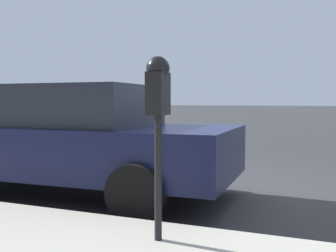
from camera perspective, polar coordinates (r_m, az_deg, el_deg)
ground_plane at (r=5.88m, az=6.85°, el=-9.04°), size 220.00×220.00×0.00m
parking_meter at (r=3.14m, az=-1.46°, el=3.73°), size 0.21×0.19×1.49m
car_navy at (r=5.60m, az=-14.23°, el=-1.57°), size 2.15×4.53×1.50m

